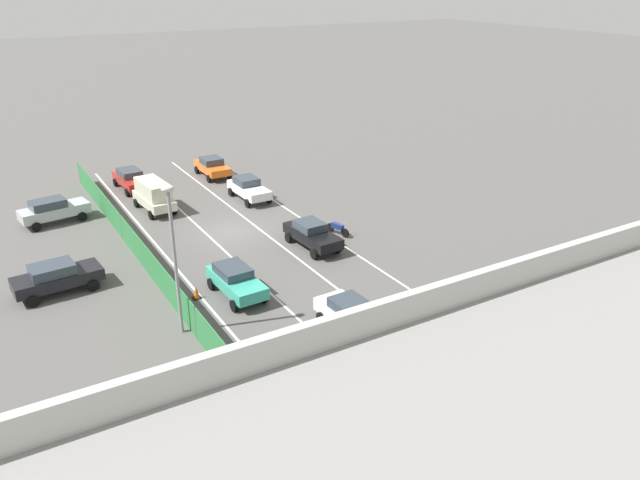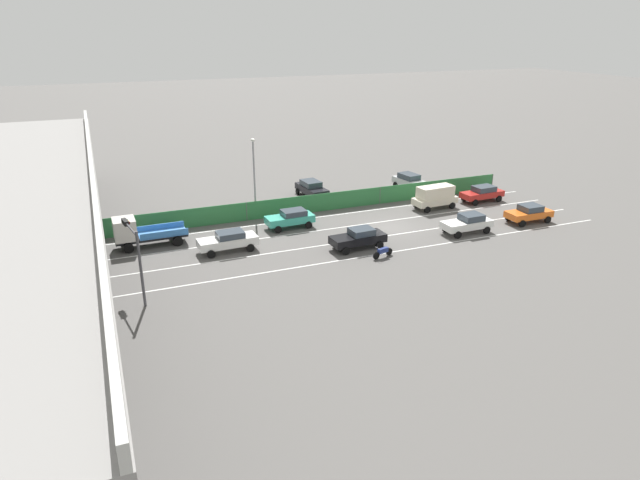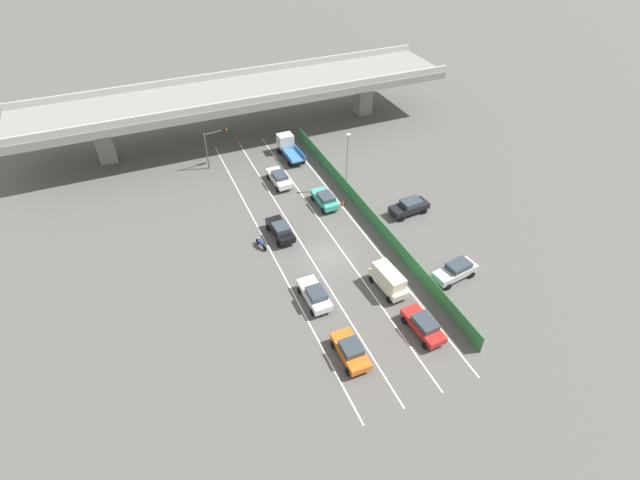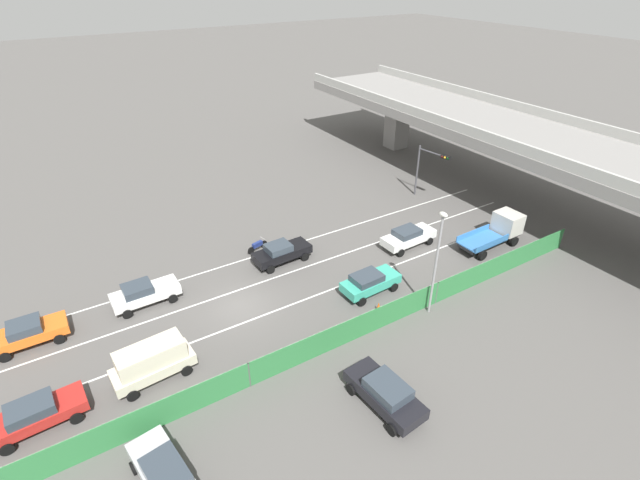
# 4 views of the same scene
# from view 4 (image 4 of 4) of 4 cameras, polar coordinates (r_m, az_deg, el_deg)

# --- Properties ---
(ground_plane) EXTENTS (300.00, 300.00, 0.00)m
(ground_plane) POSITION_cam_4_polar(r_m,az_deg,el_deg) (32.14, -9.75, -7.98)
(ground_plane) COLOR #565451
(lane_line_left_edge) EXTENTS (0.14, 45.12, 0.01)m
(lane_line_left_edge) POSITION_cam_4_polar(r_m,az_deg,el_deg) (37.39, -6.44, -1.51)
(lane_line_left_edge) COLOR silver
(lane_line_left_edge) RESTS_ON ground
(lane_line_mid_left) EXTENTS (0.14, 45.12, 0.01)m
(lane_line_mid_left) POSITION_cam_4_polar(r_m,az_deg,el_deg) (34.83, -3.97, -4.08)
(lane_line_mid_left) COLOR silver
(lane_line_mid_left) RESTS_ON ground
(lane_line_mid_right) EXTENTS (0.14, 45.12, 0.01)m
(lane_line_mid_right) POSITION_cam_4_polar(r_m,az_deg,el_deg) (32.43, -1.10, -7.03)
(lane_line_mid_right) COLOR silver
(lane_line_mid_right) RESTS_ON ground
(lane_line_right_edge) EXTENTS (0.14, 45.12, 0.01)m
(lane_line_right_edge) POSITION_cam_4_polar(r_m,az_deg,el_deg) (30.22, 2.26, -10.41)
(lane_line_right_edge) COLOR silver
(lane_line_right_edge) RESTS_ON ground
(elevated_overpass) EXTENTS (59.16, 10.83, 7.65)m
(elevated_overpass) POSITION_cam_4_polar(r_m,az_deg,el_deg) (46.49, 25.10, 10.67)
(elevated_overpass) COLOR gray
(elevated_overpass) RESTS_ON ground
(green_fence) EXTENTS (0.10, 41.22, 1.74)m
(green_fence) POSITION_cam_4_polar(r_m,az_deg,el_deg) (28.68, 4.09, -10.89)
(green_fence) COLOR #2D753D
(green_fence) RESTS_ON ground
(car_sedan_red) EXTENTS (2.13, 4.55, 1.59)m
(car_sedan_red) POSITION_cam_4_polar(r_m,az_deg,el_deg) (28.11, -31.54, -17.72)
(car_sedan_red) COLOR red
(car_sedan_red) RESTS_ON ground
(car_taxi_teal) EXTENTS (2.09, 4.30, 1.59)m
(car_taxi_teal) POSITION_cam_4_polar(r_m,az_deg,el_deg) (32.53, 6.13, -5.12)
(car_taxi_teal) COLOR teal
(car_taxi_teal) RESTS_ON ground
(car_taxi_orange) EXTENTS (2.02, 4.23, 1.60)m
(car_taxi_orange) POSITION_cam_4_polar(r_m,az_deg,el_deg) (33.39, -32.21, -9.55)
(car_taxi_orange) COLOR orange
(car_taxi_orange) RESTS_ON ground
(car_sedan_black) EXTENTS (2.12, 4.56, 1.63)m
(car_sedan_black) POSITION_cam_4_polar(r_m,az_deg,el_deg) (35.66, -4.77, -1.47)
(car_sedan_black) COLOR black
(car_sedan_black) RESTS_ON ground
(car_hatchback_white) EXTENTS (2.04, 4.44, 1.65)m
(car_hatchback_white) POSITION_cam_4_polar(r_m,az_deg,el_deg) (33.50, -20.83, -6.09)
(car_hatchback_white) COLOR silver
(car_hatchback_white) RESTS_ON ground
(car_sedan_white) EXTENTS (2.09, 4.73, 1.61)m
(car_sedan_white) POSITION_cam_4_polar(r_m,az_deg,el_deg) (38.20, 10.78, 0.44)
(car_sedan_white) COLOR white
(car_sedan_white) RESTS_ON ground
(car_van_cream) EXTENTS (2.21, 4.51, 2.24)m
(car_van_cream) POSITION_cam_4_polar(r_m,az_deg,el_deg) (27.77, -19.94, -13.76)
(car_van_cream) COLOR beige
(car_van_cream) RESTS_ON ground
(flatbed_truck_blue) EXTENTS (2.38, 5.69, 2.51)m
(flatbed_truck_blue) POSITION_cam_4_polar(r_m,az_deg,el_deg) (40.41, 21.15, 1.19)
(flatbed_truck_blue) COLOR black
(flatbed_truck_blue) RESTS_ON ground
(motorcycle) EXTENTS (0.74, 1.91, 0.93)m
(motorcycle) POSITION_cam_4_polar(r_m,az_deg,el_deg) (37.49, -7.68, -0.69)
(motorcycle) COLOR black
(motorcycle) RESTS_ON ground
(parked_wagon_silver) EXTENTS (4.73, 2.47, 1.72)m
(parked_wagon_silver) POSITION_cam_4_polar(r_m,az_deg,el_deg) (23.47, -18.51, -25.59)
(parked_wagon_silver) COLOR #B2B5B7
(parked_wagon_silver) RESTS_ON ground
(parked_sedan_dark) EXTENTS (4.69, 2.35, 1.69)m
(parked_sedan_dark) POSITION_cam_4_polar(r_m,az_deg,el_deg) (25.36, 8.01, -18.07)
(parked_sedan_dark) COLOR black
(parked_sedan_dark) RESTS_ON ground
(traffic_light) EXTENTS (3.53, 0.76, 5.07)m
(traffic_light) POSITION_cam_4_polar(r_m,az_deg,el_deg) (45.50, 13.24, 9.11)
(traffic_light) COLOR #47474C
(traffic_light) RESTS_ON ground
(street_lamp) EXTENTS (0.60, 0.36, 7.42)m
(street_lamp) POSITION_cam_4_polar(r_m,az_deg,el_deg) (29.49, 14.20, -1.76)
(street_lamp) COLOR gray
(street_lamp) RESTS_ON ground
(traffic_cone) EXTENTS (0.47, 0.47, 0.74)m
(traffic_cone) POSITION_cam_4_polar(r_m,az_deg,el_deg) (31.28, 7.19, -8.18)
(traffic_cone) COLOR orange
(traffic_cone) RESTS_ON ground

